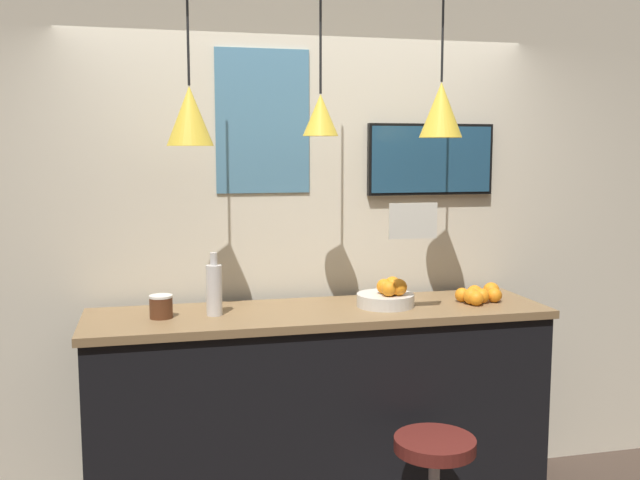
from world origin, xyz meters
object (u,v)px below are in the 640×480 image
juice_bottle (214,289)px  mounted_tv (431,159)px  bar_stool (434,478)px  spread_jar (161,307)px  fruit_bowl (387,296)px

juice_bottle → mounted_tv: size_ratio=0.42×
bar_stool → mounted_tv: 1.71m
bar_stool → spread_jar: (-1.17, 0.56, 0.72)m
juice_bottle → bar_stool: bearing=-31.2°
bar_stool → fruit_bowl: (-0.04, 0.55, 0.72)m
mounted_tv → bar_stool: bearing=-109.8°
spread_jar → mounted_tv: 1.68m
fruit_bowl → mounted_tv: (0.37, 0.37, 0.69)m
bar_stool → mounted_tv: bearing=70.2°
spread_jar → bar_stool: bearing=-25.5°
fruit_bowl → juice_bottle: (-0.87, 0.01, 0.08)m
fruit_bowl → spread_jar: fruit_bowl is taller
bar_stool → mounted_tv: size_ratio=0.86×
bar_stool → fruit_bowl: bearing=94.6°
fruit_bowl → spread_jar: 1.12m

